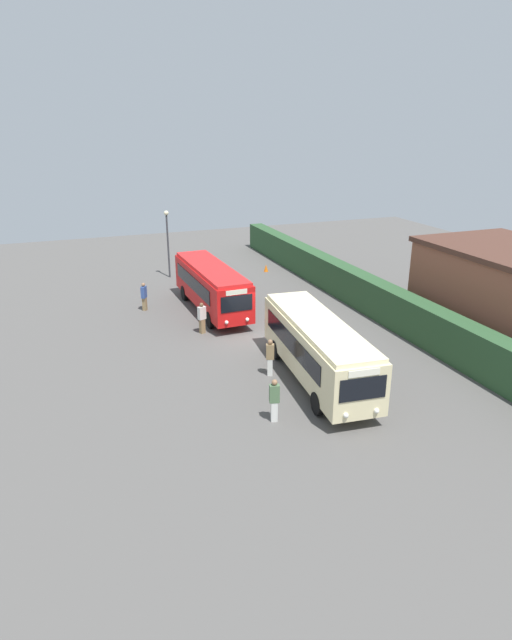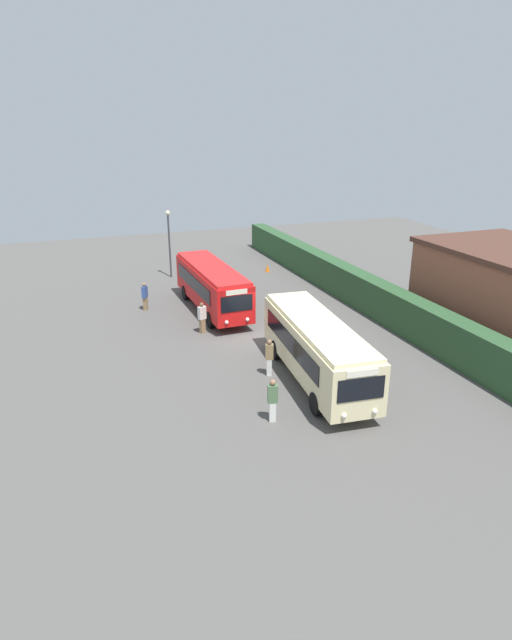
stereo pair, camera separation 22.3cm
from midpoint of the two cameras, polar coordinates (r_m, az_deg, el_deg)
The scene contains 10 objects.
ground_plane at distance 31.02m, azimuth -0.83°, elevation -1.70°, with size 64.00×64.00×0.00m, color #514F4C.
bus_red at distance 34.74m, azimuth -4.96°, elevation 3.73°, with size 9.54×2.59×3.01m.
bus_cream at distance 25.24m, azimuth 6.33°, elevation -2.87°, with size 9.76×3.30×3.02m.
person_left at distance 35.70m, azimuth -12.01°, elevation 2.53°, with size 0.52×0.46×1.86m.
person_center at distance 31.23m, azimuth -5.99°, elevation 0.30°, with size 0.41×0.52×1.88m.
person_right at distance 25.94m, azimuth 1.26°, elevation -3.89°, with size 0.38×0.45×1.88m.
person_far at distance 22.12m, azimuth 1.67°, elevation -8.42°, with size 0.36×0.47×1.90m.
hedge_row at distance 34.41m, azimuth 12.93°, elevation 2.03°, with size 44.00×1.22×2.25m, color #2A4C2C.
traffic_cone at distance 44.38m, azimuth 0.93°, elevation 5.56°, with size 0.36×0.36×0.60m, color orange.
lamppost at distance 42.62m, azimuth -9.56°, elevation 8.82°, with size 0.36×0.36×5.27m.
Camera 1 is at (26.97, -9.92, 11.69)m, focal length 30.03 mm.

